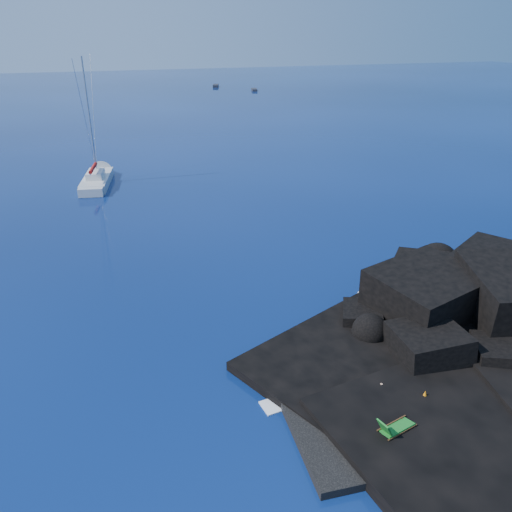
% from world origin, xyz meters
% --- Properties ---
extents(ground, '(400.00, 400.00, 0.00)m').
position_xyz_m(ground, '(0.00, 0.00, 0.00)').
color(ground, '#031136').
rests_on(ground, ground).
extents(headland, '(24.00, 24.00, 3.60)m').
position_xyz_m(headland, '(13.00, 3.00, 0.00)').
color(headland, black).
rests_on(headland, ground).
extents(beach, '(9.08, 6.86, 0.70)m').
position_xyz_m(beach, '(4.50, 0.50, 0.00)').
color(beach, black).
rests_on(beach, ground).
extents(surf_foam, '(10.00, 8.00, 0.06)m').
position_xyz_m(surf_foam, '(5.00, 5.00, 0.00)').
color(surf_foam, white).
rests_on(surf_foam, ground).
extents(sailboat, '(4.76, 11.81, 12.12)m').
position_xyz_m(sailboat, '(-4.12, 39.13, 0.00)').
color(sailboat, silver).
rests_on(sailboat, ground).
extents(deck_chair, '(1.64, 0.97, 1.06)m').
position_xyz_m(deck_chair, '(3.80, -0.66, 0.88)').
color(deck_chair, '#197122').
rests_on(deck_chair, beach).
extents(towel, '(2.21, 1.51, 0.05)m').
position_xyz_m(towel, '(4.25, 1.61, 0.38)').
color(towel, white).
rests_on(towel, beach).
extents(sunbather, '(1.95, 1.01, 0.25)m').
position_xyz_m(sunbather, '(4.25, 1.61, 0.53)').
color(sunbather, tan).
rests_on(sunbather, towel).
extents(marker_cone, '(0.43, 0.43, 0.50)m').
position_xyz_m(marker_cone, '(5.95, 0.52, 0.60)').
color(marker_cone, orange).
rests_on(marker_cone, beach).
extents(distant_boat_a, '(2.82, 4.81, 0.61)m').
position_xyz_m(distant_boat_a, '(33.73, 127.31, 0.00)').
color(distant_boat_a, black).
rests_on(distant_boat_a, ground).
extents(distant_boat_b, '(2.21, 4.20, 0.54)m').
position_xyz_m(distant_boat_b, '(40.32, 114.41, 0.00)').
color(distant_boat_b, '#27272C').
rests_on(distant_boat_b, ground).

